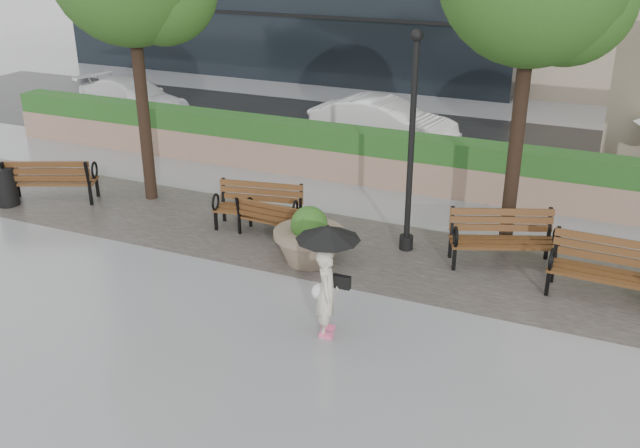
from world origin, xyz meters
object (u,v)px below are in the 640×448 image
at_px(planter_left, 309,241).
at_px(pedestrian, 327,270).
at_px(bench_3, 501,250).
at_px(bench_1, 259,216).
at_px(bench_2, 274,226).
at_px(bench_4, 607,283).
at_px(trash_bin, 6,187).
at_px(car_left, 133,99).
at_px(bench_0, 53,188).
at_px(car_right, 383,123).
at_px(lamppost, 411,158).

relative_size(planter_left, pedestrian, 0.74).
bearing_deg(bench_3, bench_1, 162.35).
xyz_separation_m(bench_2, planter_left, (1.18, -0.81, 0.21)).
height_order(bench_4, trash_bin, bench_4).
height_order(bench_4, car_left, car_left).
distance_m(bench_0, pedestrian, 8.80).
bearing_deg(planter_left, trash_bin, -179.46).
relative_size(bench_4, trash_bin, 2.30).
relative_size(bench_0, trash_bin, 2.40).
bearing_deg(car_right, trash_bin, 145.94).
bearing_deg(bench_4, bench_1, 179.43).
bearing_deg(bench_4, bench_0, -177.31).
xyz_separation_m(lamppost, car_left, (-11.58, 6.39, -1.31)).
bearing_deg(pedestrian, lamppost, -19.07).
xyz_separation_m(planter_left, car_left, (-10.01, 7.73, 0.19)).
bearing_deg(bench_0, lamppost, 161.08).
height_order(bench_1, planter_left, planter_left).
distance_m(bench_0, bench_1, 5.30).
xyz_separation_m(bench_4, pedestrian, (-4.10, -2.98, 0.82)).
bearing_deg(bench_0, bench_3, 160.46).
xyz_separation_m(bench_1, bench_3, (5.14, 0.36, 0.02)).
bearing_deg(bench_3, car_left, 133.23).
bearing_deg(trash_bin, pedestrian, -13.41).
bearing_deg(trash_bin, bench_3, 7.49).
height_order(lamppost, car_left, lamppost).
distance_m(planter_left, lamppost, 2.55).
height_order(car_left, pedestrian, pedestrian).
bearing_deg(bench_0, car_right, -151.98).
xyz_separation_m(bench_4, planter_left, (-5.43, -0.74, 0.13)).
bearing_deg(planter_left, bench_4, 7.73).
relative_size(bench_1, pedestrian, 1.04).
bearing_deg(trash_bin, bench_2, 7.62).
bearing_deg(bench_3, bench_0, 162.96).
distance_m(bench_0, bench_4, 12.39).
relative_size(trash_bin, pedestrian, 0.48).
xyz_separation_m(bench_3, pedestrian, (-2.13, -3.64, 0.83)).
bearing_deg(trash_bin, lamppost, 8.64).
bearing_deg(lamppost, bench_1, -174.77).
height_order(bench_1, car_right, car_right).
distance_m(bench_1, bench_3, 5.16).
bearing_deg(pedestrian, car_right, -1.38).
relative_size(bench_0, bench_1, 1.10).
xyz_separation_m(bench_1, lamppost, (3.24, 0.30, 1.66)).
relative_size(bench_3, car_left, 0.48).
bearing_deg(bench_2, pedestrian, 133.08).
bearing_deg(bench_2, trash_bin, 11.20).
relative_size(bench_2, trash_bin, 1.78).
distance_m(lamppost, pedestrian, 3.68).
xyz_separation_m(lamppost, car_right, (-2.78, 6.61, -1.24)).
bearing_deg(bench_3, planter_left, -179.56).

